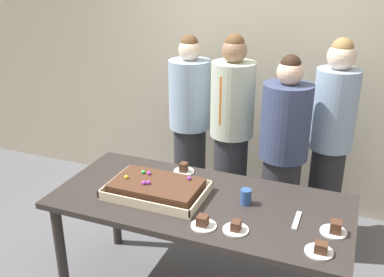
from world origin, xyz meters
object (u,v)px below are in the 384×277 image
at_px(plated_slice_near_right, 203,223).
at_px(person_striped_tie_right, 231,135).
at_px(person_green_shirt_behind, 283,156).
at_px(drink_cup_nearest, 246,197).
at_px(sheet_cake, 156,188).
at_px(party_table, 200,212).
at_px(person_serving_front, 190,125).
at_px(person_far_right_suit, 331,139).
at_px(plated_slice_far_left, 184,169).
at_px(plated_slice_center_front, 335,229).
at_px(cake_server_utensil, 297,220).
at_px(plated_slice_near_left, 320,250).
at_px(plated_slice_far_right, 236,228).

height_order(plated_slice_near_right, person_striped_tie_right, person_striped_tie_right).
relative_size(plated_slice_near_right, person_green_shirt_behind, 0.09).
bearing_deg(drink_cup_nearest, plated_slice_near_right, -115.18).
relative_size(sheet_cake, person_green_shirt_behind, 0.40).
distance_m(sheet_cake, person_green_shirt_behind, 1.09).
relative_size(party_table, person_serving_front, 1.16).
bearing_deg(sheet_cake, person_far_right_suit, 50.38).
relative_size(plated_slice_far_left, person_green_shirt_behind, 0.09).
relative_size(plated_slice_far_left, drink_cup_nearest, 1.50).
distance_m(plated_slice_center_front, person_striped_tie_right, 1.35).
bearing_deg(plated_slice_near_right, person_serving_front, 114.99).
bearing_deg(plated_slice_near_right, sheet_cake, 150.19).
distance_m(party_table, sheet_cake, 0.32).
bearing_deg(plated_slice_center_front, cake_server_utensil, 167.58).
bearing_deg(person_green_shirt_behind, plated_slice_near_right, 24.82).
relative_size(sheet_cake, person_far_right_suit, 0.38).
height_order(party_table, sheet_cake, sheet_cake).
xyz_separation_m(cake_server_utensil, person_serving_front, (-1.15, 1.15, 0.05)).
height_order(party_table, plated_slice_far_left, plated_slice_far_left).
relative_size(party_table, sheet_cake, 2.98).
distance_m(plated_slice_center_front, cake_server_utensil, 0.22).
relative_size(plated_slice_near_left, drink_cup_nearest, 1.50).
bearing_deg(person_serving_front, plated_slice_near_right, 13.35).
bearing_deg(person_far_right_suit, person_striped_tie_right, -35.03).
bearing_deg(person_striped_tie_right, person_serving_front, -101.23).
height_order(drink_cup_nearest, person_striped_tie_right, person_striped_tie_right).
height_order(plated_slice_near_left, person_green_shirt_behind, person_green_shirt_behind).
distance_m(sheet_cake, person_far_right_suit, 1.54).
xyz_separation_m(plated_slice_center_front, drink_cup_nearest, (-0.55, 0.13, 0.02)).
xyz_separation_m(sheet_cake, plated_slice_center_front, (1.12, -0.02, -0.02)).
height_order(drink_cup_nearest, person_green_shirt_behind, person_green_shirt_behind).
bearing_deg(plated_slice_near_right, cake_server_utensil, 27.89).
height_order(plated_slice_far_left, plated_slice_far_right, plated_slice_far_left).
bearing_deg(person_far_right_suit, plated_slice_near_left, 43.18).
bearing_deg(plated_slice_near_right, person_green_shirt_behind, 77.37).
relative_size(sheet_cake, plated_slice_far_left, 4.27).
relative_size(sheet_cake, plated_slice_near_right, 4.27).
relative_size(plated_slice_far_left, plated_slice_center_front, 1.00).
distance_m(person_green_shirt_behind, person_striped_tie_right, 0.47).
bearing_deg(plated_slice_near_left, plated_slice_center_front, 75.78).
bearing_deg(sheet_cake, person_serving_front, 101.63).
distance_m(party_table, person_serving_front, 1.25).
height_order(plated_slice_center_front, drink_cup_nearest, drink_cup_nearest).
distance_m(plated_slice_near_left, plated_slice_center_front, 0.22).
height_order(plated_slice_far_right, person_serving_front, person_serving_front).
height_order(plated_slice_near_right, person_far_right_suit, person_far_right_suit).
distance_m(party_table, person_striped_tie_right, 0.95).
relative_size(party_table, person_green_shirt_behind, 1.19).
distance_m(sheet_cake, plated_slice_center_front, 1.13).
height_order(cake_server_utensil, person_far_right_suit, person_far_right_suit).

